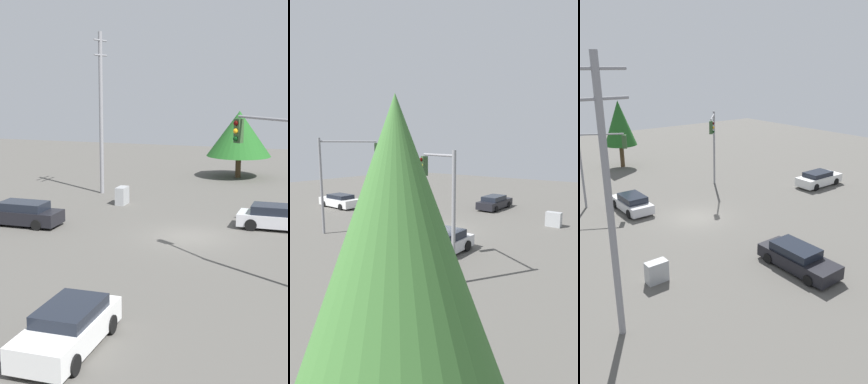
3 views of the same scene
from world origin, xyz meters
TOP-DOWN VIEW (x-y plane):
  - ground_plane at (0.00, 0.00)m, footprint 80.00×80.00m
  - sedan_dark at (-0.47, 9.74)m, footprint 1.93×4.78m
  - sedan_white at (-13.75, 0.50)m, footprint 4.71×1.97m
  - sedan_silver at (3.10, -4.19)m, footprint 1.90×4.28m
  - traffic_signal_main at (-5.32, -4.89)m, footprint 2.83×3.36m
  - traffic_signal_cross at (4.52, -6.47)m, footprint 3.32×1.92m
  - electrical_cabinet at (6.42, 6.14)m, footprint 1.15×0.61m
  - tree_right at (10.41, -15.35)m, footprint 3.72×3.72m

SIDE VIEW (x-z plane):
  - ground_plane at x=0.00m, z-range 0.00..0.00m
  - electrical_cabinet at x=6.42m, z-range 0.00..1.17m
  - sedan_silver at x=3.10m, z-range -0.02..1.32m
  - sedan_dark at x=-0.47m, z-range -0.02..1.33m
  - sedan_white at x=-13.75m, z-range -0.01..1.36m
  - traffic_signal_cross at x=4.52m, z-range 1.12..7.25m
  - tree_right at x=10.41m, z-range 0.91..7.79m
  - traffic_signal_main at x=-5.32m, z-range 1.27..8.17m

